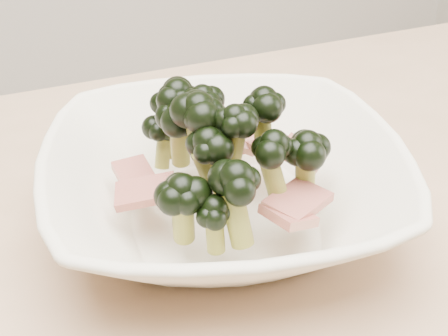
# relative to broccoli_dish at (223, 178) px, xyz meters

# --- Properties ---
(broccoli_dish) EXTENTS (0.35, 0.35, 0.12)m
(broccoli_dish) POSITION_rel_broccoli_dish_xyz_m (0.00, 0.00, 0.00)
(broccoli_dish) COLOR #ECE2C8
(broccoli_dish) RESTS_ON dining_table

